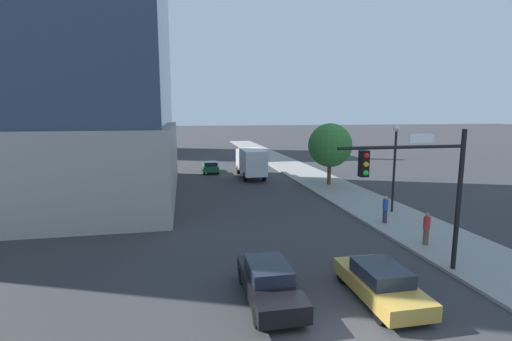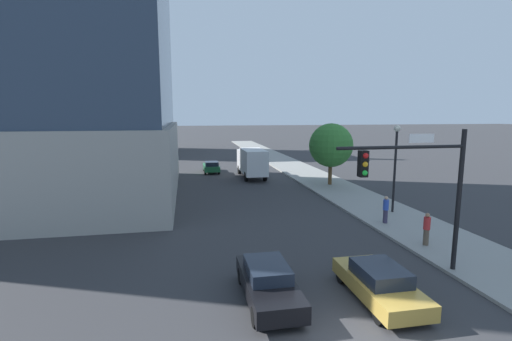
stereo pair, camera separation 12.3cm
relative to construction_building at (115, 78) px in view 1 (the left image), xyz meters
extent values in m
cube|color=gray|center=(24.93, -39.90, -12.91)|extent=(4.93, 120.00, 0.15)
cube|color=#9E9B93|center=(-0.39, -36.88, -10.03)|extent=(22.02, 21.42, 5.92)
cube|color=gray|center=(-0.02, 0.02, -1.31)|extent=(14.43, 13.78, 23.35)
cube|color=#2D6BB7|center=(-0.02, 0.02, 8.86)|extent=(15.29, 14.61, 3.00)
cube|color=gold|center=(4.31, -4.11, 1.84)|extent=(0.90, 0.90, 29.66)
cylinder|color=black|center=(22.87, -55.79, -9.79)|extent=(0.20, 0.20, 6.09)
cylinder|color=black|center=(20.07, -55.79, -7.45)|extent=(5.59, 0.14, 0.14)
cube|color=black|center=(18.40, -55.79, -8.07)|extent=(0.32, 0.36, 1.05)
sphere|color=red|center=(18.40, -55.98, -7.73)|extent=(0.22, 0.22, 0.22)
sphere|color=orange|center=(18.40, -55.98, -8.07)|extent=(0.22, 0.22, 0.22)
sphere|color=green|center=(18.40, -55.98, -8.41)|extent=(0.22, 0.22, 0.22)
cube|color=white|center=(20.91, -55.79, -7.10)|extent=(1.10, 0.04, 0.36)
cylinder|color=black|center=(25.42, -46.70, -10.06)|extent=(0.16, 0.16, 5.55)
sphere|color=silver|center=(25.42, -46.70, -7.11)|extent=(0.44, 0.44, 0.44)
cylinder|color=brown|center=(24.97, -36.49, -11.73)|extent=(0.36, 0.36, 2.20)
sphere|color=#387F33|center=(24.97, -36.49, -9.08)|extent=(4.13, 4.13, 4.13)
cube|color=#1E6638|center=(14.37, -26.18, -12.39)|extent=(1.75, 4.14, 0.59)
cube|color=#19212D|center=(14.37, -26.97, -11.85)|extent=(1.47, 1.78, 0.48)
cylinder|color=black|center=(13.60, -24.78, -12.63)|extent=(0.22, 0.70, 0.70)
cylinder|color=black|center=(15.14, -24.78, -12.63)|extent=(0.22, 0.70, 0.70)
cylinder|color=black|center=(13.60, -27.59, -12.63)|extent=(0.22, 0.70, 0.70)
cylinder|color=black|center=(15.14, -27.59, -12.63)|extent=(0.22, 0.70, 0.70)
cube|color=#AD8938|center=(18.44, -57.39, -12.45)|extent=(1.84, 4.44, 0.57)
cube|color=#19212D|center=(18.44, -57.44, -11.91)|extent=(1.55, 2.09, 0.52)
cylinder|color=black|center=(17.63, -55.88, -12.69)|extent=(0.22, 0.60, 0.60)
cylinder|color=black|center=(19.25, -55.88, -12.69)|extent=(0.22, 0.60, 0.60)
cylinder|color=black|center=(17.63, -58.89, -12.69)|extent=(0.22, 0.60, 0.60)
cylinder|color=black|center=(19.25, -58.89, -12.69)|extent=(0.22, 0.60, 0.60)
cube|color=black|center=(14.37, -56.71, -12.38)|extent=(1.75, 4.57, 0.64)
cube|color=#19212D|center=(14.37, -56.53, -11.83)|extent=(1.47, 2.19, 0.47)
cylinder|color=black|center=(13.60, -55.16, -12.65)|extent=(0.22, 0.67, 0.67)
cylinder|color=black|center=(15.14, -55.16, -12.65)|extent=(0.22, 0.67, 0.67)
cylinder|color=black|center=(13.60, -58.27, -12.65)|extent=(0.22, 0.67, 0.67)
cylinder|color=black|center=(15.14, -58.27, -12.65)|extent=(0.22, 0.67, 0.67)
cube|color=silver|center=(18.44, -27.88, -11.31)|extent=(2.22, 1.99, 2.17)
cube|color=white|center=(18.44, -31.51, -11.12)|extent=(2.22, 4.98, 2.53)
cylinder|color=black|center=(17.46, -27.88, -12.49)|extent=(0.30, 0.99, 0.99)
cylinder|color=black|center=(19.42, -27.88, -12.49)|extent=(0.30, 0.99, 0.99)
cylinder|color=black|center=(17.46, -32.76, -12.49)|extent=(0.30, 0.99, 0.99)
cylinder|color=black|center=(19.42, -32.76, -12.49)|extent=(0.30, 0.99, 0.99)
cylinder|color=#38334C|center=(23.56, -48.97, -12.42)|extent=(0.28, 0.28, 0.83)
cylinder|color=#2D4CB2|center=(23.56, -48.97, -11.69)|extent=(0.34, 0.34, 0.64)
sphere|color=tan|center=(23.56, -48.97, -11.26)|extent=(0.22, 0.22, 0.22)
cylinder|color=brown|center=(23.57, -52.92, -12.42)|extent=(0.28, 0.28, 0.83)
cylinder|color=red|center=(23.57, -52.92, -11.68)|extent=(0.34, 0.34, 0.64)
sphere|color=#997051|center=(23.57, -52.92, -11.25)|extent=(0.23, 0.23, 0.23)
camera|label=1|loc=(11.42, -69.12, -6.10)|focal=25.80mm
camera|label=2|loc=(11.54, -69.15, -6.10)|focal=25.80mm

